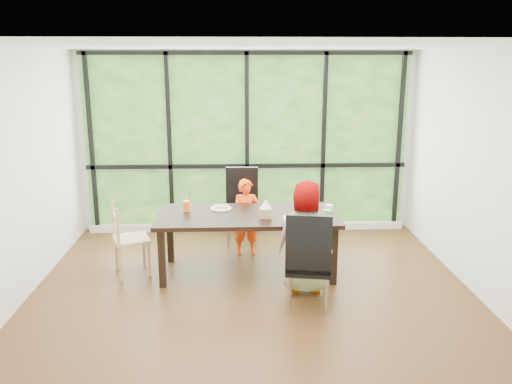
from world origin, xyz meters
TOP-DOWN VIEW (x-y plane):
  - ground at (0.00, 0.00)m, footprint 5.00×5.00m
  - back_wall at (0.00, 2.25)m, footprint 5.00×0.00m
  - foliage_backdrop at (0.00, 2.23)m, footprint 4.80×0.02m
  - window_mullions at (0.00, 2.19)m, footprint 4.80×0.06m
  - window_sill at (0.00, 2.15)m, footprint 4.80×0.12m
  - dining_table at (-0.04, 0.51)m, footprint 2.19×1.01m
  - chair_window_leather at (-0.09, 1.53)m, footprint 0.48×0.48m
  - chair_interior_leather at (0.58, -0.44)m, footprint 0.53×0.53m
  - chair_end_beech at (-1.45, 0.52)m, footprint 0.52×0.53m
  - child_toddler at (-0.04, 1.11)m, footprint 0.40×0.28m
  - child_older at (0.61, -0.05)m, footprint 0.65×0.45m
  - placemat at (0.57, 0.28)m, footprint 0.39×0.29m
  - plate_far at (-0.36, 0.74)m, footprint 0.26×0.26m
  - plate_near at (0.52, 0.32)m, footprint 0.26×0.26m
  - orange_cup at (-0.78, 0.67)m, footprint 0.08×0.08m
  - green_cup at (0.87, 0.22)m, footprint 0.08×0.08m
  - white_mug at (0.96, 0.55)m, footprint 0.09×0.09m
  - tissue_box at (0.17, 0.36)m, footprint 0.14×0.14m
  - crepe_rolls_far at (-0.36, 0.74)m, footprint 0.20×0.12m
  - crepe_rolls_near at (0.52, 0.32)m, footprint 0.05×0.12m
  - straw_white at (-0.78, 0.67)m, footprint 0.01×0.04m
  - straw_pink at (0.87, 0.22)m, footprint 0.01×0.04m
  - tissue at (0.17, 0.36)m, footprint 0.12×0.12m

SIDE VIEW (x-z plane):
  - ground at x=0.00m, z-range 0.00..0.00m
  - window_sill at x=0.00m, z-range 0.00..0.10m
  - dining_table at x=-0.04m, z-range 0.00..0.75m
  - chair_end_beech at x=-1.45m, z-range 0.00..0.90m
  - child_toddler at x=-0.04m, z-range 0.00..1.04m
  - chair_window_leather at x=-0.09m, z-range 0.00..1.08m
  - chair_interior_leather at x=0.58m, z-range 0.00..1.08m
  - child_older at x=0.61m, z-range 0.00..1.28m
  - placemat at x=0.57m, z-range 0.75..0.76m
  - plate_far at x=-0.36m, z-range 0.75..0.77m
  - plate_near at x=0.52m, z-range 0.75..0.77m
  - crepe_rolls_far at x=-0.36m, z-range 0.77..0.80m
  - crepe_rolls_near at x=0.52m, z-range 0.77..0.80m
  - white_mug at x=0.96m, z-range 0.75..0.84m
  - tissue_box at x=0.17m, z-range 0.75..0.87m
  - orange_cup at x=-0.78m, z-range 0.75..0.88m
  - green_cup at x=0.87m, z-range 0.75..0.88m
  - straw_white at x=-0.78m, z-range 0.82..1.02m
  - straw_pink at x=0.87m, z-range 0.82..1.02m
  - tissue at x=0.17m, z-range 0.87..0.98m
  - back_wall at x=0.00m, z-range -1.15..3.85m
  - foliage_backdrop at x=0.00m, z-range 0.03..2.67m
  - window_mullions at x=0.00m, z-range 0.03..2.67m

